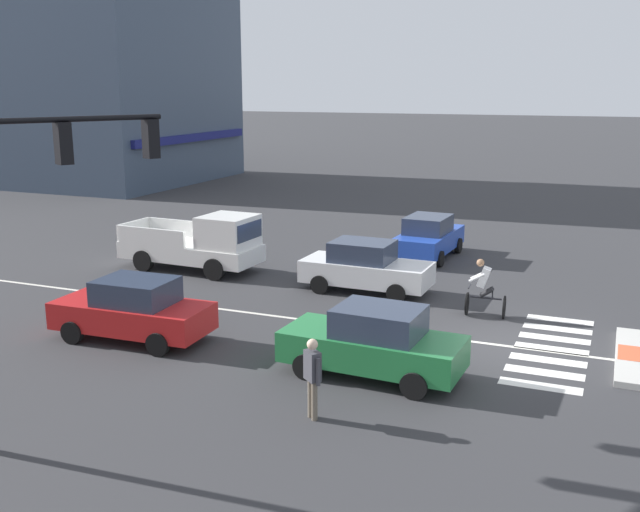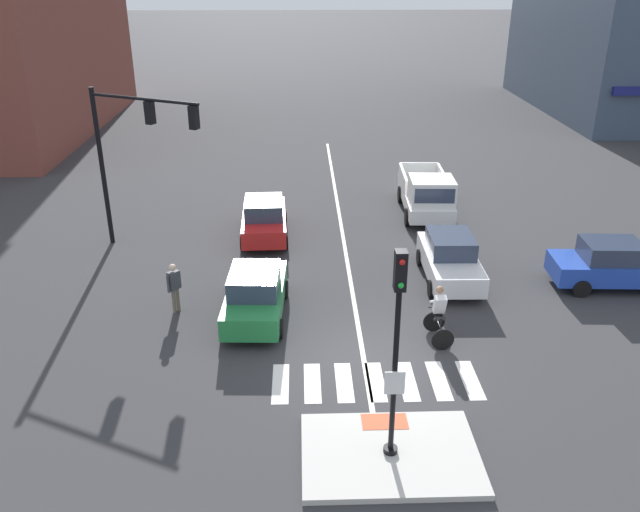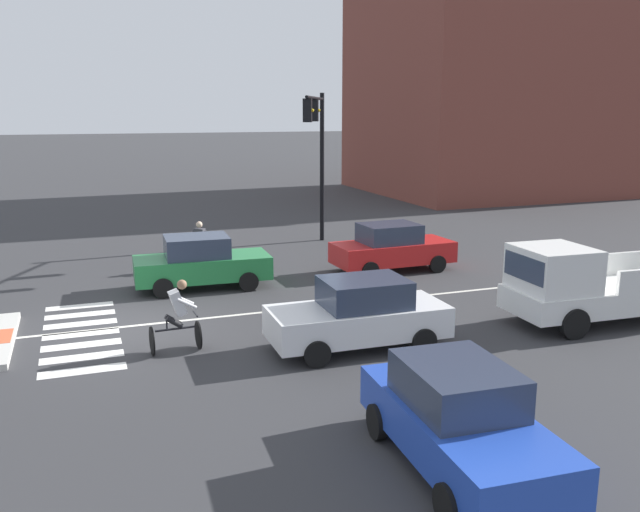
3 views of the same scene
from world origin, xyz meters
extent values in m
plane|color=#333335|center=(0.00, 0.00, 0.00)|extent=(300.00, 300.00, 0.00)
cube|color=beige|center=(0.00, -3.94, 0.07)|extent=(3.98, 2.80, 0.15)
cube|color=#DB5B38|center=(0.00, -2.89, 0.15)|extent=(1.10, 0.60, 0.01)
cylinder|color=black|center=(0.00, -3.94, 0.21)|extent=(0.32, 0.32, 0.12)
cylinder|color=black|center=(0.00, -3.94, 2.26)|extent=(0.12, 0.12, 3.97)
cube|color=white|center=(0.00, -4.01, 2.06)|extent=(0.44, 0.03, 0.56)
cube|color=black|center=(0.00, -3.94, 4.66)|extent=(0.24, 0.28, 0.84)
sphere|color=red|center=(0.00, -4.10, 4.91)|extent=(0.12, 0.12, 0.12)
sphere|color=green|center=(0.00, -4.10, 4.41)|extent=(0.12, 0.12, 0.12)
cube|color=silver|center=(-2.53, -1.05, 0.00)|extent=(0.44, 1.80, 0.01)
cube|color=silver|center=(-1.69, -1.05, 0.00)|extent=(0.44, 1.80, 0.01)
cube|color=silver|center=(-0.84, -1.05, 0.00)|extent=(0.44, 1.80, 0.01)
cube|color=silver|center=(0.00, -1.05, 0.00)|extent=(0.44, 1.80, 0.01)
cube|color=silver|center=(0.84, -1.05, 0.00)|extent=(0.44, 1.80, 0.01)
cube|color=silver|center=(1.69, -1.05, 0.00)|extent=(0.44, 1.80, 0.01)
cube|color=silver|center=(2.53, -1.05, 0.00)|extent=(0.44, 1.80, 0.01)
cube|color=silver|center=(-0.22, 10.00, 0.00)|extent=(0.14, 28.00, 0.01)
cylinder|color=black|center=(-9.45, 8.76, 3.05)|extent=(0.18, 0.18, 6.09)
cylinder|color=black|center=(-7.38, 7.72, 5.84)|extent=(4.19, 2.18, 0.11)
cube|color=black|center=(-7.17, 7.61, 5.39)|extent=(0.37, 0.38, 0.80)
sphere|color=gold|center=(-7.09, 7.76, 5.39)|extent=(0.12, 0.12, 0.12)
cube|color=black|center=(-5.52, 6.78, 5.39)|extent=(0.37, 0.38, 0.80)
sphere|color=gold|center=(-5.44, 6.93, 5.39)|extent=(0.12, 0.12, 0.12)
cube|color=#237A3D|center=(-3.37, 2.59, 0.65)|extent=(1.89, 4.17, 0.70)
cube|color=#2D384C|center=(-3.38, 2.44, 1.32)|extent=(1.57, 1.97, 0.64)
cylinder|color=black|center=(-4.15, 3.90, 0.30)|extent=(0.21, 0.61, 0.60)
cylinder|color=black|center=(-2.48, 3.82, 0.30)|extent=(0.21, 0.61, 0.60)
cylinder|color=black|center=(-4.26, 1.36, 0.30)|extent=(0.21, 0.61, 0.60)
cylinder|color=black|center=(-2.60, 1.28, 0.30)|extent=(0.21, 0.61, 0.60)
cube|color=red|center=(-3.40, 9.12, 0.65)|extent=(1.84, 4.16, 0.70)
cube|color=#2D384C|center=(-3.40, 8.97, 1.32)|extent=(1.55, 1.95, 0.64)
cylinder|color=black|center=(-4.28, 10.36, 0.30)|extent=(0.20, 0.61, 0.60)
cylinder|color=black|center=(-2.62, 10.42, 0.30)|extent=(0.20, 0.61, 0.60)
cylinder|color=black|center=(-4.19, 7.82, 0.30)|extent=(0.20, 0.61, 0.60)
cylinder|color=black|center=(-2.53, 7.88, 0.30)|extent=(0.20, 0.61, 0.60)
cube|color=#2347B7|center=(8.69, 4.33, 0.65)|extent=(4.19, 1.93, 0.70)
cube|color=#2D384C|center=(8.54, 4.33, 1.32)|extent=(1.98, 1.58, 0.64)
cylinder|color=black|center=(10.00, 5.09, 0.30)|extent=(0.61, 0.21, 0.60)
cylinder|color=black|center=(7.46, 5.23, 0.30)|extent=(0.61, 0.21, 0.60)
cylinder|color=black|center=(7.37, 3.57, 0.30)|extent=(0.61, 0.21, 0.60)
cube|color=white|center=(3.23, 4.98, 0.65)|extent=(1.79, 4.14, 0.70)
cube|color=#2D384C|center=(3.23, 5.13, 1.32)|extent=(1.52, 1.93, 0.64)
cylinder|color=black|center=(4.04, 3.69, 0.30)|extent=(0.19, 0.60, 0.60)
cylinder|color=black|center=(2.37, 3.73, 0.30)|extent=(0.19, 0.60, 0.60)
cylinder|color=black|center=(4.09, 6.23, 0.30)|extent=(0.19, 0.60, 0.60)
cylinder|color=black|center=(2.42, 6.27, 0.30)|extent=(0.19, 0.60, 0.60)
cube|color=white|center=(3.58, 11.74, 0.68)|extent=(2.12, 5.18, 0.60)
cube|color=white|center=(3.51, 10.15, 1.53)|extent=(1.87, 1.78, 1.10)
cube|color=#2D384C|center=(3.47, 9.32, 1.61)|extent=(1.62, 0.15, 0.60)
cube|color=white|center=(4.51, 12.73, 1.28)|extent=(0.24, 2.81, 0.60)
cube|color=white|center=(2.74, 12.80, 1.28)|extent=(0.24, 2.81, 0.60)
cube|color=white|center=(3.69, 14.24, 1.28)|extent=(1.80, 0.18, 0.60)
cylinder|color=black|center=(4.42, 10.13, 0.38)|extent=(0.27, 0.77, 0.76)
cylinder|color=black|center=(2.60, 10.21, 0.38)|extent=(0.27, 0.77, 0.76)
cylinder|color=black|center=(4.55, 13.11, 0.38)|extent=(0.27, 0.77, 0.76)
cylinder|color=black|center=(2.73, 13.19, 0.38)|extent=(0.27, 0.77, 0.76)
cylinder|color=black|center=(2.03, 1.50, 0.33)|extent=(0.66, 0.07, 0.66)
cylinder|color=black|center=(2.08, 0.46, 0.33)|extent=(0.66, 0.07, 0.66)
cylinder|color=black|center=(2.05, 0.98, 0.55)|extent=(0.09, 0.89, 0.05)
cylinder|color=black|center=(2.06, 0.80, 0.73)|extent=(0.04, 0.04, 0.30)
cylinder|color=black|center=(2.03, 1.45, 0.85)|extent=(0.44, 0.06, 0.04)
cylinder|color=black|center=(1.97, 0.96, 0.73)|extent=(0.14, 0.40, 0.33)
cylinder|color=black|center=(2.13, 0.96, 0.73)|extent=(0.14, 0.40, 0.33)
cube|color=silver|center=(2.05, 1.06, 1.16)|extent=(0.36, 0.40, 0.60)
sphere|color=#936B4C|center=(2.04, 1.18, 1.57)|extent=(0.22, 0.22, 0.22)
cylinder|color=silver|center=(1.88, 1.23, 1.16)|extent=(0.10, 0.46, 0.31)
cylinder|color=silver|center=(2.20, 1.25, 1.16)|extent=(0.10, 0.46, 0.31)
cylinder|color=#6B6051|center=(-5.88, 3.04, 0.41)|extent=(0.12, 0.12, 0.82)
cylinder|color=#6B6051|center=(-5.98, 2.91, 0.41)|extent=(0.12, 0.12, 0.82)
cube|color=#3F3F47|center=(-5.93, 2.97, 1.12)|extent=(0.40, 0.42, 0.60)
cylinder|color=#3F3F47|center=(-5.79, 3.15, 1.07)|extent=(0.09, 0.09, 0.56)
cylinder|color=#3F3F47|center=(-6.08, 2.79, 1.07)|extent=(0.09, 0.09, 0.56)
sphere|color=beige|center=(-5.93, 2.97, 1.56)|extent=(0.22, 0.22, 0.22)
camera|label=1|loc=(-18.38, -2.31, 6.48)|focal=41.28mm
camera|label=2|loc=(-1.95, -15.42, 10.17)|focal=36.60mm
camera|label=3|loc=(16.77, -0.88, 5.40)|focal=37.58mm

